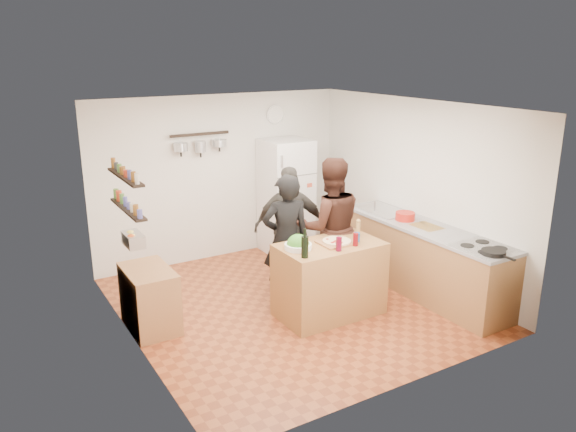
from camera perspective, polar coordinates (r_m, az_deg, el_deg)
room_shell at (r=7.15m, az=-1.19°, el=1.34°), size 4.20×4.20×4.20m
prep_island at (r=6.86m, az=4.23°, el=-6.43°), size 1.25×0.72×0.91m
pizza_board at (r=6.72m, az=4.97°, el=-2.70°), size 0.42×0.34×0.02m
pizza at (r=6.71m, az=4.97°, el=-2.54°), size 0.34×0.34×0.02m
salad_bowl at (r=6.50m, az=1.03°, el=-3.10°), size 0.32×0.32×0.06m
wine_bottle at (r=6.22m, az=1.72°, el=-3.17°), size 0.08×0.08×0.25m
wine_glass_near at (r=6.46m, az=5.19°, el=-2.85°), size 0.07×0.07×0.16m
wine_glass_far at (r=6.64m, az=6.87°, el=-2.38°), size 0.06×0.06×0.15m
pepper_mill at (r=6.96m, az=7.13°, el=-1.38°), size 0.06×0.06×0.18m
salt_canister at (r=6.75m, az=6.99°, el=-2.20°), size 0.08×0.08×0.12m
person_left at (r=7.05m, az=-0.20°, el=-2.39°), size 0.70×0.55×1.68m
person_center at (r=7.27m, az=4.27°, el=-1.16°), size 1.08×0.96×1.84m
person_back at (r=7.56m, az=0.24°, el=-1.14°), size 1.05×0.80×1.66m
counter_run at (r=7.68m, az=13.54°, el=-4.33°), size 0.63×2.63×0.90m
stove_top at (r=6.93m, az=19.25°, el=-3.09°), size 0.60×0.62×0.02m
skillet at (r=6.71m, az=20.14°, el=-3.49°), size 0.27×0.27×0.05m
sink at (r=8.12m, az=9.61°, el=0.53°), size 0.50×0.80×0.03m
cutting_board at (r=7.51m, az=13.88°, el=-1.10°), size 0.30×0.40×0.02m
red_bowl at (r=7.71m, az=11.81°, el=-0.02°), size 0.26×0.26×0.11m
fridge at (r=8.84m, az=-0.21°, el=2.00°), size 0.70×0.68×1.80m
wall_clock at (r=8.89m, az=-1.32°, el=10.28°), size 0.30×0.03×0.30m
spice_shelf_lower at (r=6.21m, az=-15.96°, el=0.69°), size 0.12×1.00×0.02m
spice_shelf_upper at (r=6.13m, az=-16.22°, el=3.84°), size 0.12×1.00×0.02m
produce_basket at (r=6.32m, az=-15.44°, el=-2.32°), size 0.18×0.35×0.14m
side_table at (r=6.75m, az=-13.88°, el=-8.15°), size 0.50×0.80×0.73m
pot_rack at (r=8.28m, az=-8.95°, el=8.21°), size 0.90×0.04×0.04m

